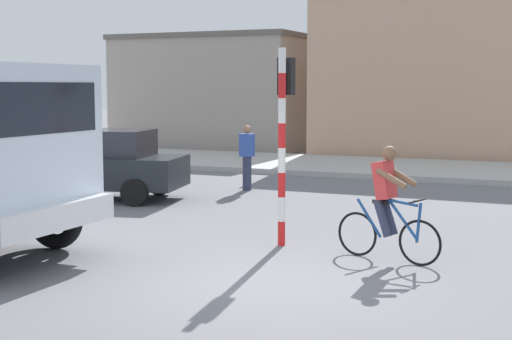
{
  "coord_description": "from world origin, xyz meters",
  "views": [
    {
      "loc": [
        3.85,
        -8.82,
        2.6
      ],
      "look_at": [
        -1.14,
        2.5,
        1.2
      ],
      "focal_mm": 52.42,
      "sensor_mm": 36.0,
      "label": 1
    }
  ],
  "objects_px": {
    "car_red_near": "(98,164)",
    "pedestrian_near_kerb": "(247,157)",
    "traffic_light_pole": "(284,119)",
    "cyclist": "(388,203)"
  },
  "relations": [
    {
      "from": "car_red_near",
      "to": "pedestrian_near_kerb",
      "type": "bearing_deg",
      "value": 46.56
    },
    {
      "from": "traffic_light_pole",
      "to": "car_red_near",
      "type": "xyz_separation_m",
      "value": [
        -5.75,
        2.91,
        -1.25
      ]
    },
    {
      "from": "cyclist",
      "to": "car_red_near",
      "type": "bearing_deg",
      "value": 156.16
    },
    {
      "from": "pedestrian_near_kerb",
      "to": "traffic_light_pole",
      "type": "bearing_deg",
      "value": -60.22
    },
    {
      "from": "traffic_light_pole",
      "to": "pedestrian_near_kerb",
      "type": "relative_size",
      "value": 1.98
    },
    {
      "from": "cyclist",
      "to": "traffic_light_pole",
      "type": "relative_size",
      "value": 0.54
    },
    {
      "from": "cyclist",
      "to": "pedestrian_near_kerb",
      "type": "xyz_separation_m",
      "value": [
        -5.04,
        6.04,
        -0.02
      ]
    },
    {
      "from": "traffic_light_pole",
      "to": "pedestrian_near_kerb",
      "type": "height_order",
      "value": "traffic_light_pole"
    },
    {
      "from": "cyclist",
      "to": "pedestrian_near_kerb",
      "type": "distance_m",
      "value": 7.87
    },
    {
      "from": "cyclist",
      "to": "pedestrian_near_kerb",
      "type": "relative_size",
      "value": 1.06
    }
  ]
}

